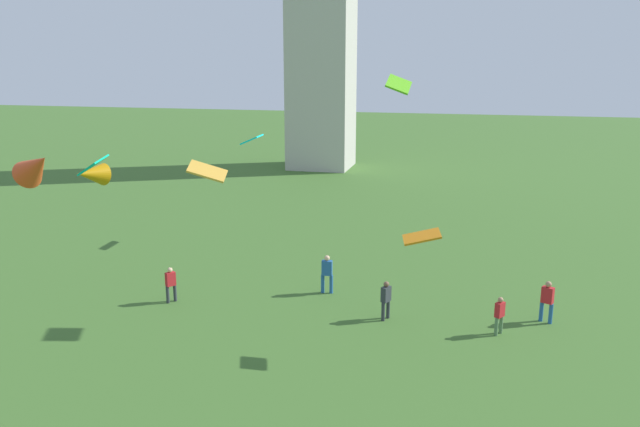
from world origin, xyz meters
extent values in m
cylinder|color=#51754C|center=(3.84, 18.93, 0.37)|extent=(0.14, 0.14, 0.74)
cylinder|color=#51754C|center=(4.03, 19.21, 0.37)|extent=(0.14, 0.14, 0.74)
cube|color=red|center=(3.94, 19.07, 1.04)|extent=(0.42, 0.46, 0.59)
sphere|color=#A37556|center=(3.94, 19.07, 1.44)|extent=(0.22, 0.22, 0.22)
cylinder|color=#235693|center=(5.68, 20.82, 0.43)|extent=(0.16, 0.16, 0.85)
cylinder|color=#235693|center=(6.03, 20.64, 0.43)|extent=(0.16, 0.16, 0.85)
cube|color=red|center=(5.86, 20.73, 1.19)|extent=(0.53, 0.44, 0.67)
sphere|color=#A37556|center=(5.86, 20.73, 1.65)|extent=(0.25, 0.25, 0.25)
cylinder|color=#2D3338|center=(-10.16, 19.01, 0.39)|extent=(0.14, 0.14, 0.77)
cylinder|color=#2D3338|center=(-9.96, 19.30, 0.39)|extent=(0.14, 0.14, 0.77)
cube|color=red|center=(-10.06, 19.16, 1.08)|extent=(0.44, 0.48, 0.61)
sphere|color=#D8AD84|center=(-10.06, 19.16, 1.50)|extent=(0.23, 0.23, 0.23)
cylinder|color=#235693|center=(-3.40, 21.88, 0.43)|extent=(0.16, 0.16, 0.87)
cylinder|color=#235693|center=(-3.80, 21.85, 0.43)|extent=(0.16, 0.16, 0.87)
cube|color=#235693|center=(-3.60, 21.86, 1.21)|extent=(0.49, 0.31, 0.69)
sphere|color=#D8AD84|center=(-3.60, 21.86, 1.68)|extent=(0.25, 0.25, 0.25)
cylinder|color=#2D3338|center=(-0.65, 19.33, 0.40)|extent=(0.15, 0.15, 0.80)
cylinder|color=#2D3338|center=(-0.48, 19.65, 0.40)|extent=(0.15, 0.15, 0.80)
cube|color=#2D3338|center=(-0.56, 19.49, 1.11)|extent=(0.41, 0.50, 0.63)
sphere|color=brown|center=(-0.56, 19.49, 1.54)|extent=(0.23, 0.23, 0.23)
cube|color=#07B489|center=(-11.15, 15.79, 6.67)|extent=(0.94, 1.30, 0.66)
cube|color=orange|center=(0.95, 17.17, 4.32)|extent=(1.48, 1.13, 0.48)
cube|color=#07DBD4|center=(-9.94, 29.85, 5.93)|extent=(1.17, 1.67, 0.53)
cone|color=#BD7F09|center=(-14.81, 21.01, 5.24)|extent=(1.53, 1.91, 1.31)
cone|color=#D6441A|center=(-13.82, 16.02, 6.47)|extent=(2.29, 1.85, 1.82)
cube|color=gold|center=(-6.12, 14.72, 6.83)|extent=(1.36, 1.20, 0.69)
cube|color=#58BB19|center=(-0.46, 20.86, 9.52)|extent=(0.94, 1.43, 0.80)
camera|label=1|loc=(2.45, -4.63, 10.55)|focal=35.17mm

